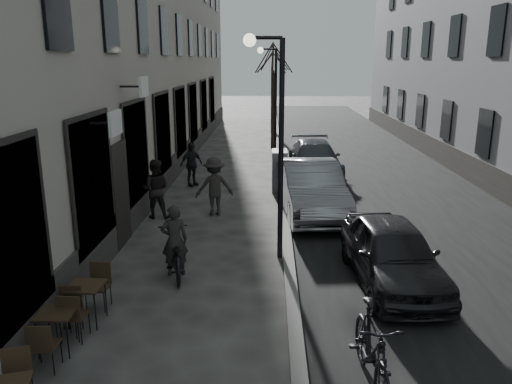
{
  "coord_description": "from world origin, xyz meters",
  "views": [
    {
      "loc": [
        -0.26,
        -5.07,
        4.55
      ],
      "look_at": [
        -0.54,
        5.26,
        1.8
      ],
      "focal_mm": 35.0,
      "sensor_mm": 36.0,
      "label": 1
    }
  ],
  "objects_px": {
    "tree_near": "(273,57)",
    "pedestrian_near": "(155,189)",
    "streetlamp_far": "(272,91)",
    "car_near": "(392,253)",
    "bistro_set_c": "(87,300)",
    "car_far": "(315,159)",
    "utility_cabinet": "(280,171)",
    "moped": "(372,350)",
    "bistro_set_b": "(57,327)",
    "pedestrian_mid": "(214,187)",
    "car_mid": "(311,188)",
    "streetlamp_near": "(274,124)",
    "pedestrian_far": "(191,164)",
    "tree_far": "(273,58)",
    "bicycle": "(175,254)"
  },
  "relations": [
    {
      "from": "bistro_set_b",
      "to": "moped",
      "type": "height_order",
      "value": "moped"
    },
    {
      "from": "streetlamp_near",
      "to": "car_near",
      "type": "height_order",
      "value": "streetlamp_near"
    },
    {
      "from": "tree_far",
      "to": "pedestrian_mid",
      "type": "height_order",
      "value": "tree_far"
    },
    {
      "from": "tree_near",
      "to": "car_near",
      "type": "relative_size",
      "value": 1.44
    },
    {
      "from": "tree_far",
      "to": "pedestrian_near",
      "type": "distance_m",
      "value": 18.73
    },
    {
      "from": "tree_near",
      "to": "pedestrian_near",
      "type": "relative_size",
      "value": 3.24
    },
    {
      "from": "tree_near",
      "to": "car_far",
      "type": "xyz_separation_m",
      "value": [
        1.66,
        -6.23,
        -3.98
      ]
    },
    {
      "from": "tree_far",
      "to": "car_far",
      "type": "xyz_separation_m",
      "value": [
        1.66,
        -12.23,
        -3.98
      ]
    },
    {
      "from": "car_mid",
      "to": "moped",
      "type": "distance_m",
      "value": 8.37
    },
    {
      "from": "bistro_set_b",
      "to": "moped",
      "type": "distance_m",
      "value": 4.9
    },
    {
      "from": "tree_far",
      "to": "streetlamp_far",
      "type": "bearing_deg",
      "value": -90.46
    },
    {
      "from": "utility_cabinet",
      "to": "moped",
      "type": "distance_m",
      "value": 11.19
    },
    {
      "from": "car_near",
      "to": "pedestrian_near",
      "type": "bearing_deg",
      "value": 140.09
    },
    {
      "from": "bistro_set_c",
      "to": "bicycle",
      "type": "height_order",
      "value": "bicycle"
    },
    {
      "from": "car_mid",
      "to": "car_far",
      "type": "relative_size",
      "value": 1.02
    },
    {
      "from": "pedestrian_far",
      "to": "bicycle",
      "type": "bearing_deg",
      "value": -128.69
    },
    {
      "from": "streetlamp_near",
      "to": "pedestrian_far",
      "type": "distance_m",
      "value": 7.85
    },
    {
      "from": "tree_near",
      "to": "car_near",
      "type": "xyz_separation_m",
      "value": [
        2.4,
        -16.35,
        -3.99
      ]
    },
    {
      "from": "streetlamp_far",
      "to": "utility_cabinet",
      "type": "height_order",
      "value": "streetlamp_far"
    },
    {
      "from": "pedestrian_mid",
      "to": "bicycle",
      "type": "bearing_deg",
      "value": 68.2
    },
    {
      "from": "streetlamp_far",
      "to": "car_mid",
      "type": "distance_m",
      "value": 8.87
    },
    {
      "from": "tree_far",
      "to": "car_far",
      "type": "relative_size",
      "value": 1.22
    },
    {
      "from": "tree_near",
      "to": "pedestrian_far",
      "type": "bearing_deg",
      "value": -110.52
    },
    {
      "from": "streetlamp_near",
      "to": "bicycle",
      "type": "bearing_deg",
      "value": -154.15
    },
    {
      "from": "car_mid",
      "to": "car_far",
      "type": "height_order",
      "value": "car_mid"
    },
    {
      "from": "pedestrian_far",
      "to": "bistro_set_b",
      "type": "bearing_deg",
      "value": -137.37
    },
    {
      "from": "streetlamp_far",
      "to": "pedestrian_mid",
      "type": "relative_size",
      "value": 2.88
    },
    {
      "from": "utility_cabinet",
      "to": "car_near",
      "type": "xyz_separation_m",
      "value": [
        2.2,
        -7.64,
        -0.05
      ]
    },
    {
      "from": "utility_cabinet",
      "to": "streetlamp_far",
      "type": "bearing_deg",
      "value": 92.58
    },
    {
      "from": "bistro_set_b",
      "to": "utility_cabinet",
      "type": "xyz_separation_m",
      "value": [
        3.73,
        10.32,
        0.3
      ]
    },
    {
      "from": "streetlamp_far",
      "to": "car_mid",
      "type": "bearing_deg",
      "value": -82.12
    },
    {
      "from": "bistro_set_b",
      "to": "car_near",
      "type": "bearing_deg",
      "value": 21.95
    },
    {
      "from": "streetlamp_far",
      "to": "car_mid",
      "type": "xyz_separation_m",
      "value": [
        1.17,
        -8.47,
        -2.37
      ]
    },
    {
      "from": "bicycle",
      "to": "car_far",
      "type": "xyz_separation_m",
      "value": [
        3.85,
        9.8,
        0.2
      ]
    },
    {
      "from": "pedestrian_mid",
      "to": "car_mid",
      "type": "relative_size",
      "value": 0.37
    },
    {
      "from": "streetlamp_near",
      "to": "pedestrian_far",
      "type": "relative_size",
      "value": 3.11
    },
    {
      "from": "streetlamp_far",
      "to": "streetlamp_near",
      "type": "bearing_deg",
      "value": -90.0
    },
    {
      "from": "streetlamp_far",
      "to": "car_near",
      "type": "distance_m",
      "value": 13.8
    },
    {
      "from": "pedestrian_mid",
      "to": "car_far",
      "type": "distance_m",
      "value": 6.47
    },
    {
      "from": "tree_near",
      "to": "bicycle",
      "type": "height_order",
      "value": "tree_near"
    },
    {
      "from": "streetlamp_far",
      "to": "car_near",
      "type": "bearing_deg",
      "value": -79.51
    },
    {
      "from": "streetlamp_near",
      "to": "car_mid",
      "type": "distance_m",
      "value": 4.41
    },
    {
      "from": "streetlamp_near",
      "to": "tree_near",
      "type": "distance_m",
      "value": 15.08
    },
    {
      "from": "streetlamp_near",
      "to": "car_far",
      "type": "bearing_deg",
      "value": 78.83
    },
    {
      "from": "moped",
      "to": "car_near",
      "type": "bearing_deg",
      "value": 70.33
    },
    {
      "from": "bistro_set_b",
      "to": "car_mid",
      "type": "bearing_deg",
      "value": 56.14
    },
    {
      "from": "tree_near",
      "to": "utility_cabinet",
      "type": "bearing_deg",
      "value": -88.68
    },
    {
      "from": "tree_near",
      "to": "bistro_set_c",
      "type": "bearing_deg",
      "value": -100.54
    },
    {
      "from": "pedestrian_mid",
      "to": "car_far",
      "type": "xyz_separation_m",
      "value": [
        3.46,
        5.47,
        -0.2
      ]
    },
    {
      "from": "tree_near",
      "to": "pedestrian_near",
      "type": "xyz_separation_m",
      "value": [
        -3.5,
        -12.0,
        -3.78
      ]
    }
  ]
}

